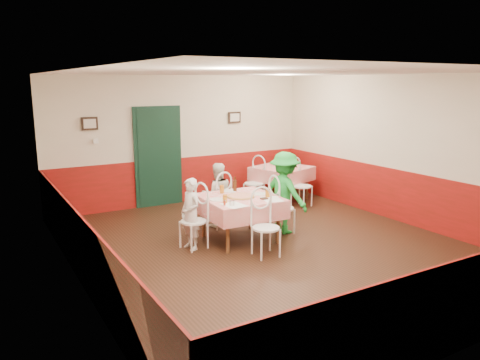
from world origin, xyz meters
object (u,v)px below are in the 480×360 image
pizza (241,196)px  diner_left (191,214)px  second_table (282,183)px  chair_second_a (254,184)px  chair_left (194,221)px  chair_second_b (302,186)px  glass_a (225,199)px  chair_near (266,228)px  wallet (264,199)px  glass_c (222,189)px  chair_far (218,203)px  diner_right (285,193)px  chair_right (282,208)px  glass_b (268,193)px  main_table (240,219)px  beer_bottle (235,185)px  diner_far (217,195)px

pizza → diner_left: diner_left is taller
second_table → chair_second_a: bearing=180.0°
second_table → chair_left: chair_left is taller
chair_second_a → diner_left: 3.10m
chair_second_b → diner_left: size_ratio=0.77×
chair_second_b → glass_a: 3.07m
chair_left → chair_near: same height
wallet → diner_left: diner_left is taller
glass_c → chair_far: bearing=69.7°
glass_a → diner_right: bearing=8.3°
chair_right → glass_b: glass_b is taller
main_table → chair_right: bearing=-2.3°
chair_left → chair_far: same height
beer_bottle → diner_left: size_ratio=0.21×
diner_left → diner_far: bearing=123.8°
glass_c → beer_bottle: size_ratio=0.59×
diner_left → chair_right: bearing=78.8°
beer_bottle → diner_right: size_ratio=0.16×
chair_far → chair_second_a: bearing=-152.8°
pizza → beer_bottle: beer_bottle is taller
chair_second_b → pizza: size_ratio=1.97×
chair_second_b → glass_c: size_ratio=6.31×
chair_left → chair_second_b: 3.34m
chair_near → glass_a: bearing=126.7°
chair_second_a → chair_second_b: size_ratio=1.00×
glass_b → diner_far: diner_far is taller
chair_right → diner_left: size_ratio=0.77×
second_table → diner_far: bearing=-154.2°
chair_second_a → diner_far: (-1.48, -1.08, 0.15)m
second_table → diner_right: size_ratio=0.77×
glass_b → second_table: bearing=49.9°
chair_second_b → glass_a: chair_second_b is taller
second_table → pizza: (-2.27, -2.00, 0.40)m
diner_left → diner_far: size_ratio=0.97×
chair_far → glass_a: size_ratio=6.79×
chair_second_a → glass_b: bearing=-46.1°
chair_second_a → diner_far: bearing=-73.3°
wallet → second_table: bearing=51.4°
glass_c → chair_second_a: bearing=43.8°
pizza → glass_a: bearing=-153.7°
diner_right → second_table: bearing=-46.3°
beer_bottle → glass_b: bearing=-66.8°
main_table → chair_near: chair_near is taller
chair_near → wallet: (0.30, 0.51, 0.32)m
wallet → pizza: bearing=131.8°
chair_near → chair_second_b: size_ratio=1.00×
diner_left → second_table: bearing=112.6°
chair_far → diner_far: bearing=-102.4°
chair_left → second_table: bearing=111.5°
beer_bottle → chair_near: bearing=-97.1°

